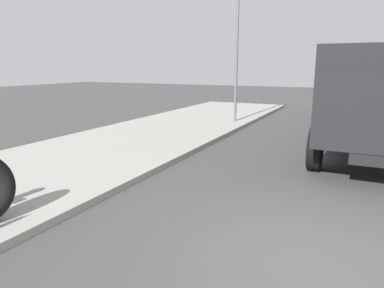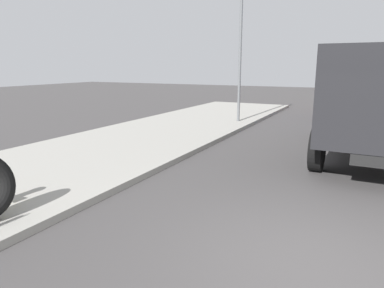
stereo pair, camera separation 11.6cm
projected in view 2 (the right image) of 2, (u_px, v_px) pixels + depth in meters
name	position (u px, v px, depth m)	size (l,w,h in m)	color
ground_plane	(312.00, 268.00, 4.57)	(80.00, 80.00, 0.00)	#423F3F
dump_truck_gray	(379.00, 101.00, 9.74)	(7.03, 2.86, 3.00)	slate
dump_truck_red	(353.00, 75.00, 37.74)	(7.03, 2.88, 3.00)	red
street_light_pole	(240.00, 45.00, 14.99)	(0.12, 0.12, 6.57)	#595B5E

